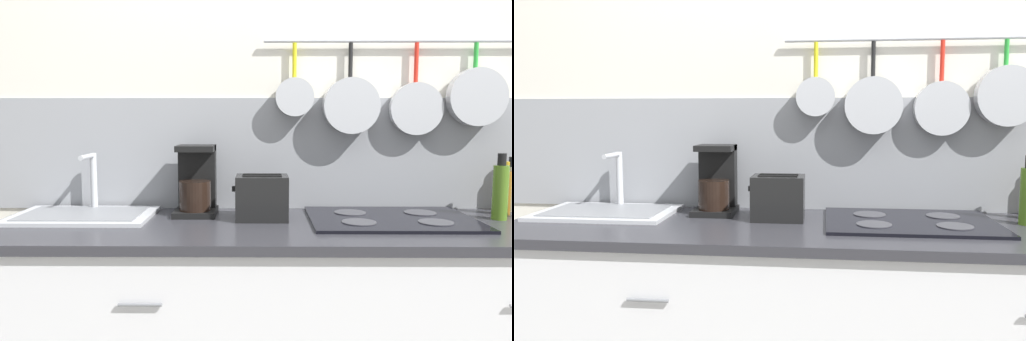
# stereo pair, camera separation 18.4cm
# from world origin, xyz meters

# --- Properties ---
(wall_back) EXTENTS (7.20, 0.15, 2.60)m
(wall_back) POSITION_xyz_m (0.00, 0.36, 1.27)
(wall_back) COLOR silver
(wall_back) RESTS_ON ground_plane
(countertop) EXTENTS (2.52, 0.64, 0.03)m
(countertop) POSITION_xyz_m (0.00, 0.00, 0.89)
(countertop) COLOR #2D2D33
(countertop) RESTS_ON cabinet_base
(sink_basin) EXTENTS (0.55, 0.37, 0.25)m
(sink_basin) POSITION_xyz_m (-0.95, 0.13, 0.93)
(sink_basin) COLOR #B7BABF
(sink_basin) RESTS_ON countertop
(coffee_maker) EXTENTS (0.17, 0.19, 0.28)m
(coffee_maker) POSITION_xyz_m (-0.50, 0.20, 1.03)
(coffee_maker) COLOR black
(coffee_maker) RESTS_ON countertop
(toaster) EXTENTS (0.22, 0.15, 0.18)m
(toaster) POSITION_xyz_m (-0.23, 0.09, 1.00)
(toaster) COLOR black
(toaster) RESTS_ON countertop
(cooktop) EXTENTS (0.63, 0.46, 0.01)m
(cooktop) POSITION_xyz_m (0.27, 0.07, 0.91)
(cooktop) COLOR black
(cooktop) RESTS_ON countertop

